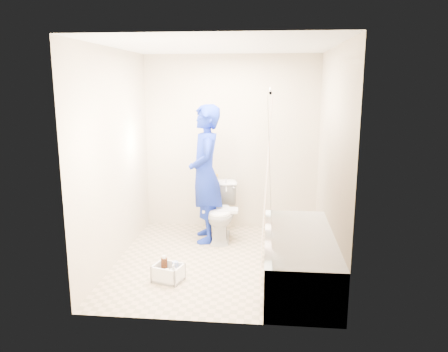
# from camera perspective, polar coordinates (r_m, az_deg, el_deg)

# --- Properties ---
(floor) EXTENTS (2.60, 2.60, 0.00)m
(floor) POSITION_cam_1_polar(r_m,az_deg,el_deg) (5.14, -0.38, -11.10)
(floor) COLOR tan
(floor) RESTS_ON ground
(ceiling) EXTENTS (2.40, 2.60, 0.02)m
(ceiling) POSITION_cam_1_polar(r_m,az_deg,el_deg) (4.73, -0.42, 16.66)
(ceiling) COLOR white
(ceiling) RESTS_ON wall_back
(wall_back) EXTENTS (2.40, 0.02, 2.40)m
(wall_back) POSITION_cam_1_polar(r_m,az_deg,el_deg) (6.07, 0.92, 4.31)
(wall_back) COLOR beige
(wall_back) RESTS_ON ground
(wall_front) EXTENTS (2.40, 0.02, 2.40)m
(wall_front) POSITION_cam_1_polar(r_m,az_deg,el_deg) (3.53, -2.66, -1.43)
(wall_front) COLOR beige
(wall_front) RESTS_ON ground
(wall_left) EXTENTS (0.02, 2.60, 2.40)m
(wall_left) POSITION_cam_1_polar(r_m,az_deg,el_deg) (5.06, -14.05, 2.37)
(wall_left) COLOR beige
(wall_left) RESTS_ON ground
(wall_right) EXTENTS (0.02, 2.60, 2.40)m
(wall_right) POSITION_cam_1_polar(r_m,az_deg,el_deg) (4.81, 13.96, 1.89)
(wall_right) COLOR beige
(wall_right) RESTS_ON ground
(bathtub) EXTENTS (0.70, 1.75, 0.50)m
(bathtub) POSITION_cam_1_polar(r_m,az_deg,el_deg) (4.63, 9.73, -10.38)
(bathtub) COLOR white
(bathtub) RESTS_ON ground
(curtain_rod) EXTENTS (0.02, 1.90, 0.02)m
(curtain_rod) POSITION_cam_1_polar(r_m,az_deg,el_deg) (4.27, 6.05, 11.04)
(curtain_rod) COLOR silver
(curtain_rod) RESTS_ON wall_back
(shower_curtain) EXTENTS (0.06, 1.75, 1.80)m
(shower_curtain) POSITION_cam_1_polar(r_m,az_deg,el_deg) (4.38, 5.78, -1.20)
(shower_curtain) COLOR white
(shower_curtain) RESTS_ON curtain_rod
(toilet) EXTENTS (0.44, 0.74, 0.73)m
(toilet) POSITION_cam_1_polar(r_m,az_deg,el_deg) (5.72, -0.41, -4.75)
(toilet) COLOR white
(toilet) RESTS_ON ground
(tank_lid) EXTENTS (0.46, 0.22, 0.03)m
(tank_lid) POSITION_cam_1_polar(r_m,az_deg,el_deg) (5.59, -0.47, -4.48)
(tank_lid) COLOR silver
(tank_lid) RESTS_ON toilet
(tank_internals) EXTENTS (0.18, 0.06, 0.24)m
(tank_internals) POSITION_cam_1_polar(r_m,az_deg,el_deg) (5.82, -0.72, -0.85)
(tank_internals) COLOR black
(tank_internals) RESTS_ON toilet
(plumber) EXTENTS (0.55, 0.72, 1.76)m
(plumber) POSITION_cam_1_polar(r_m,az_deg,el_deg) (5.57, -2.45, 0.25)
(plumber) COLOR navy
(plumber) RESTS_ON ground
(cleaning_caddy) EXTENTS (0.35, 0.31, 0.22)m
(cleaning_caddy) POSITION_cam_1_polar(r_m,az_deg,el_deg) (4.68, -7.21, -12.53)
(cleaning_caddy) COLOR white
(cleaning_caddy) RESTS_ON ground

